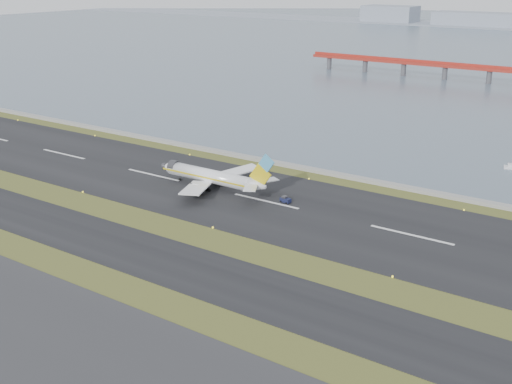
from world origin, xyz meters
TOP-DOWN VIEW (x-y plane):
  - ground at (0.00, 0.00)m, footprint 1000.00×1000.00m
  - taxiway_strip at (0.00, -12.00)m, footprint 1000.00×18.00m
  - runway_strip at (0.00, 30.00)m, footprint 1000.00×45.00m
  - seawall at (0.00, 60.00)m, footprint 1000.00×2.50m
  - airliner at (-17.52, 30.32)m, footprint 38.52×32.89m
  - pushback_tug at (4.74, 32.00)m, footprint 3.00×2.05m

SIDE VIEW (x-z plane):
  - ground at x=0.00m, z-range 0.00..0.00m
  - taxiway_strip at x=0.00m, z-range 0.00..0.10m
  - runway_strip at x=0.00m, z-range 0.00..0.10m
  - seawall at x=0.00m, z-range 0.00..1.00m
  - pushback_tug at x=4.74m, z-range -0.03..1.76m
  - airliner at x=-17.52m, z-range -2.94..9.86m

